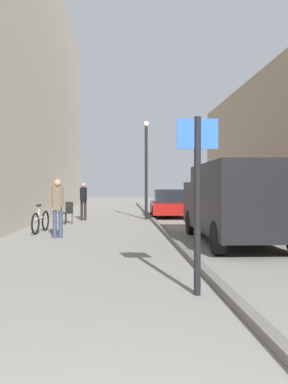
{
  "coord_description": "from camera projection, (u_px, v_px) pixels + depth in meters",
  "views": [
    {
      "loc": [
        0.06,
        -1.04,
        1.58
      ],
      "look_at": [
        1.01,
        13.43,
        1.37
      ],
      "focal_mm": 33.39,
      "sensor_mm": 36.0,
      "label": 1
    }
  ],
  "objects": [
    {
      "name": "pedestrian_main_foreground",
      "position": [
        83.0,
        198.0,
        16.91
      ],
      "size": [
        0.34,
        0.26,
        1.78
      ],
      "rotation": [
        0.0,
        0.0,
        2.81
      ],
      "color": "black",
      "rests_on": "ground_plane"
    },
    {
      "name": "parked_car",
      "position": [
        169.0,
        203.0,
        18.92
      ],
      "size": [
        2.02,
        4.29,
        1.45
      ],
      "rotation": [
        0.0,
        0.0,
        -0.05
      ],
      "color": "maroon",
      "rests_on": "ground_plane"
    },
    {
      "name": "pedestrian_mid_block",
      "position": [
        58.0,
        204.0,
        11.01
      ],
      "size": [
        0.36,
        0.24,
        1.82
      ],
      "rotation": [
        0.0,
        0.0,
        -0.05
      ],
      "color": "#2D3851",
      "rests_on": "ground_plane"
    },
    {
      "name": "kerb_strip",
      "position": [
        162.0,
        228.0,
        13.13
      ],
      "size": [
        0.16,
        40.0,
        0.12
      ],
      "primitive_type": "cube",
      "color": "#615F5B",
      "rests_on": "ground_plane"
    },
    {
      "name": "ground_plane",
      "position": [
        119.0,
        230.0,
        13.02
      ],
      "size": [
        80.0,
        80.0,
        0.0
      ],
      "primitive_type": "plane",
      "color": "gray"
    },
    {
      "name": "street_sign_post",
      "position": [
        197.0,
        189.0,
        5.19
      ],
      "size": [
        0.6,
        0.1,
        2.6
      ],
      "rotation": [
        0.0,
        0.0,
        3.09
      ],
      "color": "black",
      "rests_on": "ground_plane"
    },
    {
      "name": "bicycle_leaning",
      "position": [
        41.0,
        221.0,
        12.34
      ],
      "size": [
        0.25,
        1.77,
        0.98
      ],
      "rotation": [
        0.0,
        0.0,
        -0.11
      ],
      "color": "black",
      "rests_on": "ground_plane"
    },
    {
      "name": "lamp_post",
      "position": [
        146.0,
        163.0,
        17.28
      ],
      "size": [
        0.28,
        0.28,
        4.76
      ],
      "color": "black",
      "rests_on": "ground_plane"
    },
    {
      "name": "cafe_chair_near_window",
      "position": [
        67.0,
        211.0,
        15.19
      ],
      "size": [
        0.62,
        0.62,
        0.94
      ],
      "rotation": [
        0.0,
        0.0,
        2.45
      ],
      "color": "black",
      "rests_on": "ground_plane"
    },
    {
      "name": "delivery_van",
      "position": [
        235.0,
        201.0,
        10.05
      ],
      "size": [
        2.19,
        5.32,
        2.2
      ],
      "rotation": [
        0.0,
        0.0,
        -0.03
      ],
      "color": "black",
      "rests_on": "ground_plane"
    }
  ]
}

